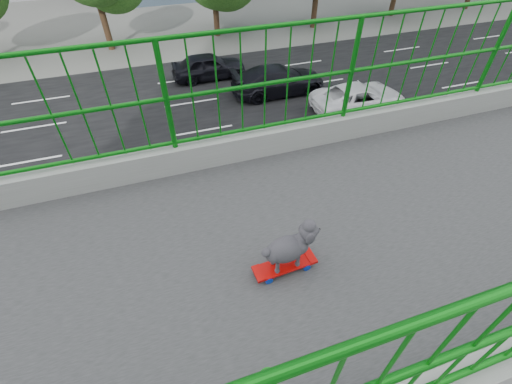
{
  "coord_description": "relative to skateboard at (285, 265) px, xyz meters",
  "views": [
    {
      "loc": [
        1.72,
        -2.14,
        9.43
      ],
      "look_at": [
        -0.68,
        -1.34,
        7.08
      ],
      "focal_mm": 24.19,
      "sensor_mm": 36.0,
      "label": 1
    }
  ],
  "objects": [
    {
      "name": "road",
      "position": [
        -13.21,
        1.39,
        -7.04
      ],
      "size": [
        18.0,
        90.0,
        0.02
      ],
      "primitive_type": "cube",
      "color": "black",
      "rests_on": "ground"
    },
    {
      "name": "poodle",
      "position": [
        -0.0,
        0.03,
        0.24
      ],
      "size": [
        0.22,
        0.49,
        0.41
      ],
      "rotation": [
        0.0,
        0.0,
        0.05
      ],
      "color": "#2E2B31",
      "rests_on": "skateboard"
    },
    {
      "name": "car_2",
      "position": [
        -12.61,
        9.72,
        -6.34
      ],
      "size": [
        2.36,
        5.11,
        1.42
      ],
      "primitive_type": "imported",
      "rotation": [
        0.0,
        0.0,
        3.14
      ],
      "color": "white",
      "rests_on": "ground"
    },
    {
      "name": "car_4",
      "position": [
        -19.01,
        3.07,
        -6.29
      ],
      "size": [
        1.79,
        4.46,
        1.52
      ],
      "primitive_type": "imported",
      "rotation": [
        0.0,
        0.0,
        3.14
      ],
      "color": "black",
      "rests_on": "ground"
    },
    {
      "name": "skateboard",
      "position": [
        0.0,
        0.0,
        0.0
      ],
      "size": [
        0.19,
        0.54,
        0.07
      ],
      "rotation": [
        0.0,
        0.0,
        0.05
      ],
      "color": "red",
      "rests_on": "footbridge"
    },
    {
      "name": "car_0",
      "position": [
        -6.21,
        -2.16,
        -6.25
      ],
      "size": [
        1.89,
        4.7,
        1.6
      ],
      "primitive_type": "imported",
      "color": "#949398",
      "rests_on": "ground"
    },
    {
      "name": "railing",
      "position": [
        -0.21,
        1.39,
        0.16
      ],
      "size": [
        3.0,
        24.0,
        1.42
      ],
      "color": "gray",
      "rests_on": "footbridge"
    },
    {
      "name": "footbridge",
      "position": [
        -0.21,
        1.39,
        -1.84
      ],
      "size": [
        3.0,
        24.0,
        7.0
      ],
      "color": "#2D2D2F",
      "rests_on": "ground"
    },
    {
      "name": "car_1",
      "position": [
        -9.41,
        13.25,
        -6.26
      ],
      "size": [
        1.69,
        4.84,
        1.59
      ],
      "primitive_type": "imported",
      "color": "black",
      "rests_on": "ground"
    },
    {
      "name": "car_3",
      "position": [
        -15.81,
        6.4,
        -6.27
      ],
      "size": [
        2.2,
        5.41,
        1.57
      ],
      "primitive_type": "imported",
      "rotation": [
        0.0,
        0.0,
        3.14
      ],
      "color": "black",
      "rests_on": "ground"
    }
  ]
}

